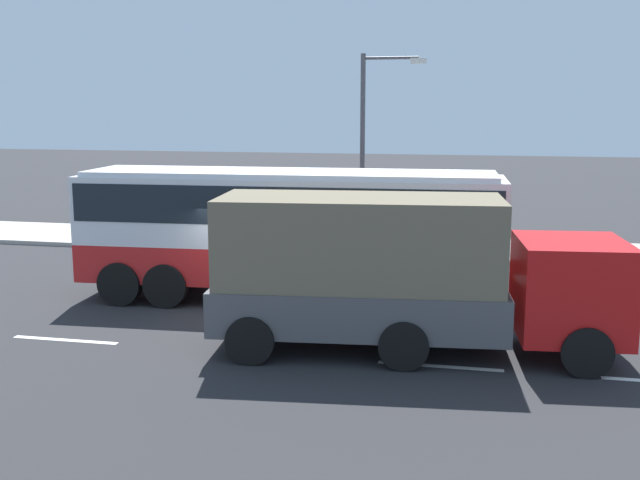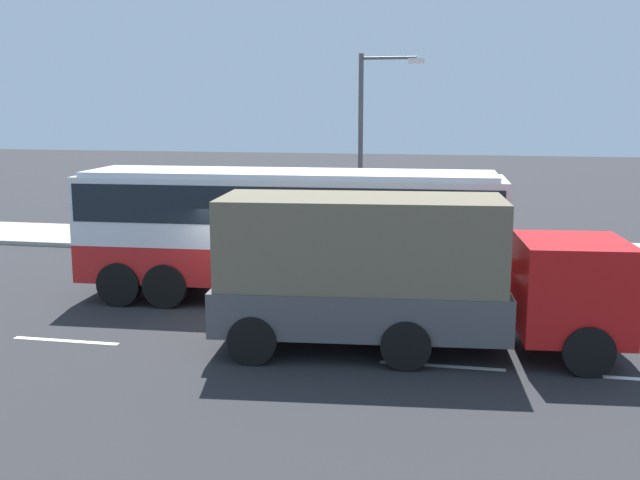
{
  "view_description": "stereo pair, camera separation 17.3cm",
  "coord_description": "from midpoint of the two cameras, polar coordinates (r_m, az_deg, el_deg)",
  "views": [
    {
      "loc": [
        5.42,
        -16.91,
        4.97
      ],
      "look_at": [
        1.6,
        1.02,
        1.69
      ],
      "focal_mm": 42.69,
      "sensor_mm": 36.0,
      "label": 1
    },
    {
      "loc": [
        5.25,
        -16.95,
        4.97
      ],
      "look_at": [
        1.6,
        1.02,
        1.69
      ],
      "focal_mm": 42.69,
      "sensor_mm": 36.0,
      "label": 2
    }
  ],
  "objects": [
    {
      "name": "pedestrian_near_curb",
      "position": [
        26.61,
        1.14,
        1.73
      ],
      "size": [
        0.32,
        0.32,
        1.62
      ],
      "rotation": [
        0.0,
        0.0,
        5.85
      ],
      "color": "#38334C",
      "rests_on": "sidewalk_curb"
    },
    {
      "name": "sidewalk_curb",
      "position": [
        26.98,
        0.42,
        -0.31
      ],
      "size": [
        80.0,
        4.0,
        0.15
      ],
      "primitive_type": "cube",
      "color": "#A8A399",
      "rests_on": "ground_plane"
    },
    {
      "name": "ground_plane",
      "position": [
        18.43,
        -5.28,
        -5.54
      ],
      "size": [
        120.0,
        120.0,
        0.0
      ],
      "primitive_type": "plane",
      "color": "#28282B"
    },
    {
      "name": "coach_bus",
      "position": [
        19.21,
        -2.04,
        1.44
      ],
      "size": [
        10.72,
        3.04,
        3.33
      ],
      "rotation": [
        0.0,
        0.0,
        0.05
      ],
      "color": "red",
      "rests_on": "ground_plane"
    },
    {
      "name": "cargo_truck",
      "position": [
        15.35,
        6.49,
        -2.32
      ],
      "size": [
        8.28,
        3.2,
        3.16
      ],
      "rotation": [
        0.0,
        0.0,
        0.1
      ],
      "color": "red",
      "rests_on": "ground_plane"
    },
    {
      "name": "lane_centreline",
      "position": [
        16.82,
        -15.62,
        -7.42
      ],
      "size": [
        25.49,
        0.16,
        0.01
      ],
      "color": "white",
      "rests_on": "ground_plane"
    },
    {
      "name": "street_lamp",
      "position": [
        25.02,
        3.97,
        7.7
      ],
      "size": [
        2.1,
        0.24,
        6.42
      ],
      "color": "#47474C",
      "rests_on": "sidewalk_curb"
    }
  ]
}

